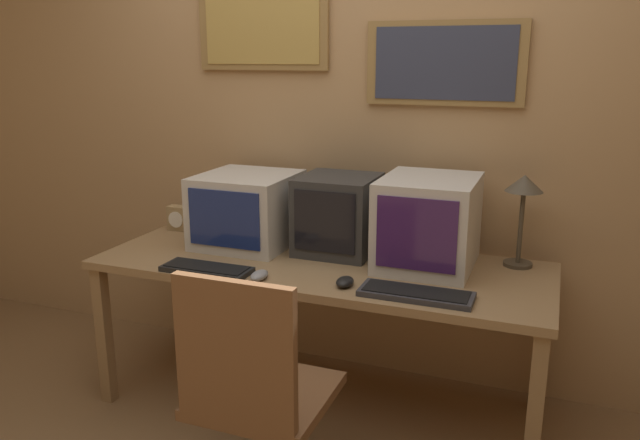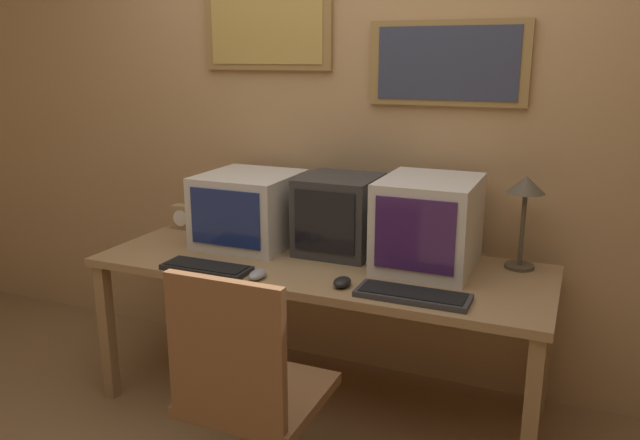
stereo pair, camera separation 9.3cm
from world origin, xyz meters
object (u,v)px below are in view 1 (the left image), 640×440
desk_clock (179,218)px  office_chair (258,415)px  monitor_center (338,214)px  mouse_far_corner (345,282)px  keyboard_main (207,269)px  monitor_right (428,222)px  monitor_left (247,209)px  desk_lamp (523,195)px  mouse_near_keyboard (259,275)px  keyboard_side (416,294)px

desk_clock → office_chair: size_ratio=0.14×
monitor_center → mouse_far_corner: size_ratio=3.59×
keyboard_main → monitor_right: bearing=26.4°
desk_clock → monitor_left: bearing=-11.2°
monitor_right → mouse_far_corner: (-0.25, -0.38, -0.18)m
monitor_right → office_chair: 1.10m
monitor_center → monitor_right: bearing=-6.4°
monitor_center → monitor_right: size_ratio=0.76×
monitor_left → desk_lamp: bearing=5.8°
keyboard_main → monitor_left: bearing=93.5°
mouse_near_keyboard → office_chair: office_chair is taller
monitor_left → monitor_center: monitor_center is taller
keyboard_main → mouse_far_corner: (0.61, 0.05, 0.01)m
monitor_left → monitor_right: bearing=-0.5°
monitor_right → keyboard_side: monitor_right is taller
monitor_left → monitor_center: 0.45m
keyboard_side → mouse_near_keyboard: 0.65m
mouse_near_keyboard → monitor_right: bearing=35.5°
monitor_center → office_chair: (0.05, -0.95, -0.48)m
monitor_center → desk_lamp: desk_lamp is taller
mouse_near_keyboard → desk_lamp: desk_lamp is taller
monitor_center → desk_clock: monitor_center is taller
keyboard_side → desk_clock: (-1.38, 0.48, 0.05)m
mouse_far_corner → mouse_near_keyboard: bearing=-171.4°
monitor_left → keyboard_main: 0.46m
office_chair → desk_lamp: bearing=53.7°
mouse_far_corner → desk_lamp: desk_lamp is taller
keyboard_main → mouse_near_keyboard: (0.25, -0.01, 0.01)m
office_chair → keyboard_side: bearing=50.4°
monitor_center → desk_lamp: (0.81, 0.09, 0.14)m
keyboard_main → office_chair: office_chair is taller
keyboard_side → mouse_far_corner: size_ratio=4.32×
mouse_far_corner → desk_lamp: (0.63, 0.51, 0.30)m
monitor_left → monitor_right: (0.88, -0.01, 0.02)m
monitor_center → desk_clock: (-0.90, 0.05, -0.12)m
keyboard_main → desk_clock: 0.71m
keyboard_side → desk_lamp: bearing=57.3°
keyboard_main → keyboard_side: bearing=2.5°
keyboard_side → mouse_far_corner: (-0.29, 0.01, 0.01)m
keyboard_side → desk_clock: desk_clock is taller
keyboard_side → office_chair: (-0.43, -0.51, -0.32)m
mouse_near_keyboard → keyboard_side: bearing=4.0°
mouse_far_corner → monitor_right: bearing=56.5°
monitor_left → keyboard_side: monitor_left is taller
keyboard_main → desk_lamp: 1.39m
mouse_far_corner → desk_clock: 1.19m
desk_lamp → office_chair: 1.43m
keyboard_side → desk_lamp: (0.34, 0.52, 0.31)m
keyboard_main → mouse_near_keyboard: bearing=-1.4°
monitor_center → monitor_left: bearing=-174.9°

